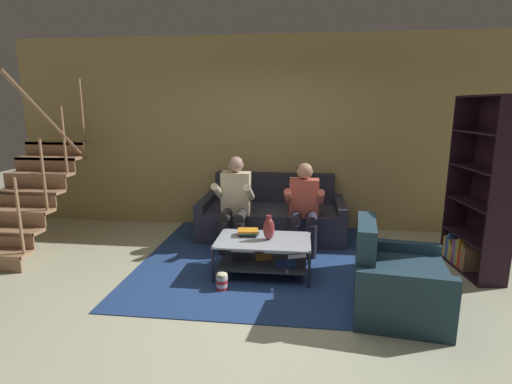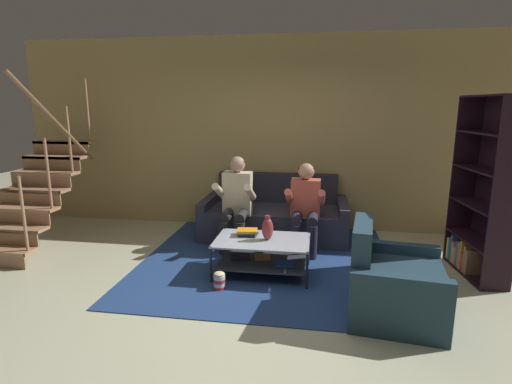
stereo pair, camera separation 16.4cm
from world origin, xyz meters
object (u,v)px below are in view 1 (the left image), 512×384
person_seated_right (304,204)px  coffee_table (263,251)px  book_stack (249,232)px  armchair (396,283)px  popcorn_tub (222,281)px  couch (272,217)px  vase (269,228)px  bookshelf (480,203)px  person_seated_left (235,199)px

person_seated_right → coffee_table: person_seated_right is taller
book_stack → armchair: (1.48, -0.82, -0.16)m
coffee_table → popcorn_tub: coffee_table is taller
couch → vase: (0.07, -1.39, 0.26)m
couch → book_stack: 1.30m
popcorn_tub → bookshelf: bearing=17.6°
popcorn_tub → vase: bearing=46.4°
person_seated_left → popcorn_tub: 1.40m
coffee_table → person_seated_right: bearing=61.3°
bookshelf → popcorn_tub: bookshelf is taller
person_seated_left → book_stack: 0.78m
couch → book_stack: bearing=-97.8°
person_seated_left → coffee_table: person_seated_left is taller
couch → bookshelf: (2.44, -0.97, 0.51)m
person_seated_left → popcorn_tub: person_seated_left is taller
person_seated_right → popcorn_tub: 1.61m
person_seated_left → armchair: size_ratio=1.20×
coffee_table → popcorn_tub: size_ratio=5.46×
coffee_table → armchair: size_ratio=1.04×
coffee_table → book_stack: size_ratio=4.23×
person_seated_right → vase: 0.90m
person_seated_left → coffee_table: bearing=-60.2°
person_seated_left → book_stack: size_ratio=4.91×
book_stack → couch: bearing=82.2°
couch → armchair: 2.47m
vase → bookshelf: (2.36, 0.43, 0.25)m
armchair → popcorn_tub: bearing=171.8°
book_stack → popcorn_tub: 0.71m
person_seated_right → coffee_table: (-0.44, -0.81, -0.36)m
person_seated_left → coffee_table: (0.47, -0.82, -0.40)m
bookshelf → armchair: bearing=-134.8°
vase → armchair: (1.24, -0.71, -0.26)m
vase → bookshelf: bearing=10.2°
popcorn_tub → couch: bearing=78.7°
coffee_table → book_stack: 0.28m
vase → coffee_table: bearing=179.5°
coffee_table → vase: size_ratio=3.76×
coffee_table → bookshelf: size_ratio=0.53×
bookshelf → coffee_table: bearing=-170.0°
bookshelf → person_seated_right: bearing=169.1°
vase → bookshelf: bookshelf is taller
vase → armchair: 1.45m
person_seated_left → bookshelf: bearing=-7.7°
person_seated_left → person_seated_right: person_seated_left is taller
person_seated_right → bookshelf: (1.98, -0.38, 0.16)m
couch → coffee_table: couch is taller
coffee_table → couch: bearing=90.5°
vase → book_stack: bearing=154.4°
person_seated_left → bookshelf: (2.89, -0.39, 0.13)m
armchair → person_seated_left: bearing=139.2°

